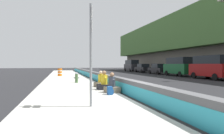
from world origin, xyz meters
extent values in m
plane|color=#232326|center=(0.00, 0.00, 0.00)|extent=(160.00, 160.00, 0.00)
cube|color=#B5B2A8|center=(0.00, 2.65, 0.07)|extent=(80.00, 4.40, 0.14)
cube|color=#545456|center=(0.00, 0.00, 0.42)|extent=(76.00, 0.44, 0.85)
cube|color=teal|center=(0.00, 0.23, 0.38)|extent=(74.48, 0.01, 0.54)
cylinder|color=gray|center=(-1.22, 2.33, 1.94)|extent=(0.09, 0.09, 3.60)
cube|color=white|center=(-1.22, 2.31, 3.44)|extent=(0.44, 0.02, 0.36)
cube|color=#1956AD|center=(-1.22, 2.29, 3.44)|extent=(0.30, 0.01, 0.10)
cube|color=white|center=(-1.22, 2.31, 2.94)|extent=(0.44, 0.02, 0.36)
cube|color=black|center=(-1.22, 2.29, 2.94)|extent=(0.30, 0.01, 0.10)
cylinder|color=#47663D|center=(7.82, 2.11, 0.50)|extent=(0.24, 0.24, 0.72)
cone|color=gray|center=(7.82, 2.11, 0.94)|extent=(0.26, 0.26, 0.16)
cylinder|color=gray|center=(7.82, 1.94, 0.54)|extent=(0.10, 0.12, 0.10)
cylinder|color=gray|center=(7.82, 2.28, 0.54)|extent=(0.10, 0.12, 0.10)
cube|color=#706651|center=(1.96, 0.72, 0.28)|extent=(0.69, 0.79, 0.28)
cylinder|color=#333842|center=(1.96, 0.72, 0.69)|extent=(0.36, 0.36, 0.53)
sphere|color=#8E6647|center=(1.96, 0.72, 1.07)|extent=(0.23, 0.23, 0.23)
cylinder|color=#333842|center=(2.16, 0.73, 0.63)|extent=(0.28, 0.14, 0.47)
cylinder|color=#333842|center=(1.76, 0.71, 0.63)|extent=(0.28, 0.14, 0.47)
cube|color=black|center=(3.23, 0.86, 0.29)|extent=(0.72, 0.83, 0.30)
cylinder|color=gold|center=(3.23, 0.86, 0.71)|extent=(0.38, 0.38, 0.56)
sphere|color=#8E6647|center=(3.23, 0.86, 1.12)|extent=(0.25, 0.25, 0.25)
cylinder|color=gold|center=(3.44, 0.87, 0.66)|extent=(0.29, 0.15, 0.49)
cylinder|color=gold|center=(3.03, 0.85, 0.66)|extent=(0.29, 0.15, 0.49)
cube|color=#706651|center=(4.68, 0.77, 0.28)|extent=(0.85, 0.92, 0.28)
cylinder|color=gold|center=(4.68, 0.77, 0.69)|extent=(0.36, 0.36, 0.53)
sphere|color=beige|center=(4.68, 0.77, 1.07)|extent=(0.23, 0.23, 0.23)
cylinder|color=gold|center=(4.87, 0.84, 0.63)|extent=(0.30, 0.21, 0.47)
cylinder|color=gold|center=(4.50, 0.71, 0.63)|extent=(0.30, 0.21, 0.47)
cube|color=navy|center=(1.18, 1.04, 0.34)|extent=(0.32, 0.22, 0.40)
cube|color=navy|center=(1.18, 0.90, 0.28)|extent=(0.22, 0.06, 0.20)
cylinder|color=orange|center=(17.57, 3.42, 0.61)|extent=(0.52, 0.52, 0.95)
cylinder|color=white|center=(17.57, 3.42, 0.80)|extent=(0.54, 0.54, 0.10)
cylinder|color=white|center=(17.57, 3.42, 0.47)|extent=(0.54, 0.54, 0.10)
cube|color=silver|center=(7.20, -11.36, 7.68)|extent=(0.44, 0.64, 0.20)
cube|color=maroon|center=(9.50, -12.28, 1.01)|extent=(5.14, 2.07, 1.30)
cube|color=black|center=(9.40, -12.28, 2.11)|extent=(4.14, 1.85, 0.90)
cylinder|color=black|center=(11.15, -11.38, 0.36)|extent=(0.72, 0.24, 0.72)
cylinder|color=black|center=(11.11, -13.26, 0.36)|extent=(0.72, 0.24, 0.72)
cylinder|color=black|center=(7.89, -11.30, 0.36)|extent=(0.72, 0.24, 0.72)
cube|color=#145128|center=(15.46, -12.33, 1.01)|extent=(5.11, 2.00, 1.30)
cube|color=black|center=(15.36, -12.33, 2.11)|extent=(4.11, 1.79, 0.90)
cylinder|color=black|center=(17.10, -11.40, 0.36)|extent=(0.72, 0.23, 0.72)
cylinder|color=black|center=(17.09, -13.29, 0.36)|extent=(0.72, 0.23, 0.72)
cylinder|color=black|center=(13.84, -11.38, 0.36)|extent=(0.72, 0.23, 0.72)
cylinder|color=black|center=(13.82, -13.26, 0.36)|extent=(0.72, 0.23, 0.72)
cube|color=black|center=(21.16, -12.27, 0.69)|extent=(4.53, 1.87, 0.72)
cube|color=black|center=(21.06, -12.27, 1.38)|extent=(2.23, 1.65, 0.66)
cylinder|color=black|center=(22.61, -11.43, 0.33)|extent=(0.66, 0.23, 0.66)
cylinder|color=black|center=(22.59, -13.16, 0.33)|extent=(0.66, 0.23, 0.66)
cylinder|color=black|center=(19.73, -11.38, 0.33)|extent=(0.66, 0.23, 0.66)
cylinder|color=black|center=(19.71, -13.11, 0.33)|extent=(0.66, 0.23, 0.66)
cube|color=black|center=(27.40, -12.26, 0.69)|extent=(4.51, 1.83, 0.72)
cube|color=black|center=(27.30, -12.26, 1.38)|extent=(2.21, 1.63, 0.66)
cylinder|color=black|center=(28.85, -11.40, 0.33)|extent=(0.66, 0.22, 0.66)
cylinder|color=black|center=(28.84, -13.13, 0.33)|extent=(0.66, 0.22, 0.66)
cylinder|color=black|center=(25.97, -11.38, 0.33)|extent=(0.66, 0.22, 0.66)
cylinder|color=black|center=(25.96, -13.11, 0.33)|extent=(0.66, 0.22, 0.66)
cube|color=#28282D|center=(33.46, -12.17, 1.01)|extent=(5.11, 1.98, 1.30)
cube|color=black|center=(33.36, -12.17, 2.11)|extent=(4.11, 1.78, 0.90)
cylinder|color=black|center=(35.09, -11.22, 0.36)|extent=(0.72, 0.22, 0.72)
cylinder|color=black|center=(35.10, -13.11, 0.36)|extent=(0.72, 0.22, 0.72)
cylinder|color=black|center=(31.83, -11.23, 0.36)|extent=(0.72, 0.22, 0.72)
cylinder|color=black|center=(31.83, -13.12, 0.36)|extent=(0.72, 0.22, 0.72)
camera|label=1|loc=(-8.04, 3.37, 1.62)|focal=31.45mm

